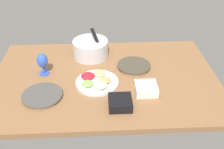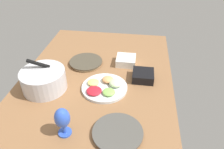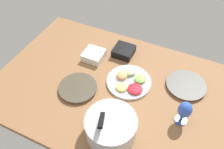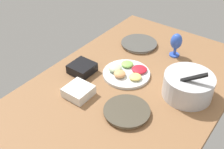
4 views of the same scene
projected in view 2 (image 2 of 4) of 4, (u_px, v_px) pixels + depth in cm
name	position (u px, v px, depth cm)	size (l,w,h in cm)	color
ground_plane	(95.00, 85.00, 144.47)	(160.00, 104.00, 4.00)	#8C603D
dinner_plate_left	(118.00, 133.00, 107.58)	(25.94, 25.94, 2.24)	silver
dinner_plate_right	(86.00, 62.00, 161.68)	(24.82, 24.82, 2.50)	beige
mixing_bowl	(44.00, 79.00, 134.31)	(27.93, 27.93, 20.10)	silver
fruit_platter	(105.00, 87.00, 136.83)	(29.52, 29.52, 5.51)	silver
hurricane_glass_blue	(62.00, 119.00, 102.97)	(7.78, 7.78, 16.65)	blue
square_bowl_black	(143.00, 75.00, 144.61)	(14.31, 14.31, 5.75)	black
square_bowl_white	(126.00, 60.00, 160.64)	(14.23, 14.23, 5.66)	white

